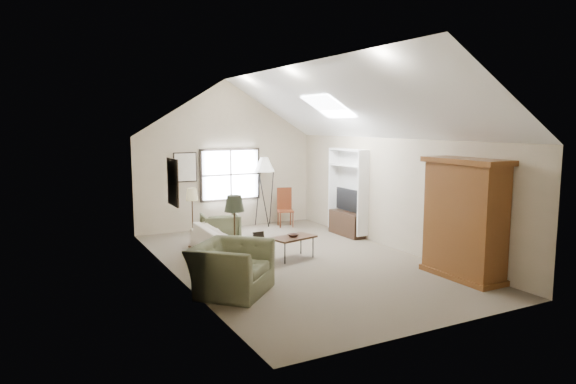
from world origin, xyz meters
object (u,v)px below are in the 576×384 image
armchair_far (220,230)px  side_chair (285,207)px  armoire (465,219)px  armchair_near (231,268)px  sofa (224,242)px  side_table (259,261)px  coffee_table (293,248)px

armchair_far → side_chair: bearing=-142.1°
armoire → side_chair: 5.80m
armchair_near → sofa: bearing=27.7°
sofa → armoire: bearing=-133.2°
side_table → side_chair: size_ratio=0.52×
side_table → side_chair: side_chair is taller
armoire → side_table: size_ratio=3.95×
coffee_table → side_table: size_ratio=1.67×
armoire → coffee_table: armoire is taller
armoire → side_table: armoire is taller
armoire → armchair_near: (-4.11, 1.17, -0.68)m
sofa → coffee_table: bearing=-121.9°
armoire → sofa: (-3.39, 3.45, -0.78)m
armoire → armchair_far: bearing=125.1°
coffee_table → side_table: side_table is taller
side_chair → coffee_table: bearing=-97.6°
armchair_far → sofa: bearing=82.9°
armoire → side_table: bearing=150.7°
armchair_near → coffee_table: (1.96, 1.44, -0.18)m
armchair_far → side_chair: 2.72m
sofa → coffee_table: size_ratio=2.39×
coffee_table → armchair_far: bearing=117.6°
armchair_far → side_chair: (2.39, 1.30, 0.15)m
side_table → side_chair: (2.57, 3.88, 0.25)m
sofa → side_chair: (2.67, 2.28, 0.21)m
coffee_table → side_chair: side_chair is taller
coffee_table → side_chair: (1.44, 3.12, 0.29)m
sofa → coffee_table: (1.24, -0.84, -0.09)m
armchair_near → armchair_far: armchair_near is taller
armchair_near → side_chair: size_ratio=1.22×
armchair_far → side_chair: side_chair is taller
coffee_table → side_table: (-1.14, -0.76, 0.04)m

